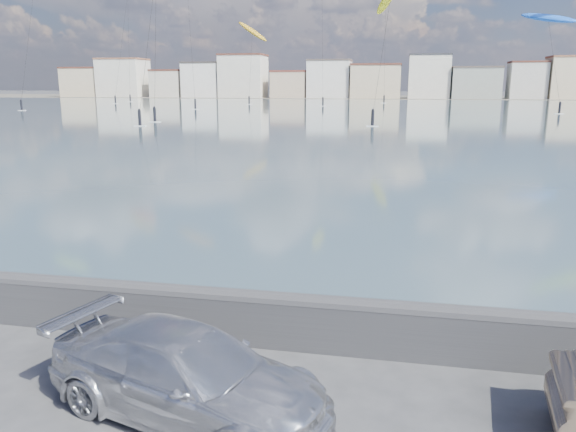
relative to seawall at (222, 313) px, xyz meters
name	(u,v)px	position (x,y,z in m)	size (l,w,h in m)	color
ground	(166,423)	(0.00, -2.70, -0.58)	(700.00, 700.00, 0.00)	#333335
bay_water	(384,112)	(0.00, 88.80, -0.58)	(500.00, 177.00, 0.00)	#425B67
far_shore_strip	(394,97)	(0.00, 197.30, -0.57)	(500.00, 60.00, 0.00)	#4C473D
seawall	(222,313)	(0.00, 0.00, 0.00)	(400.00, 0.36, 1.08)	#28282B
far_buildings	(399,80)	(1.31, 183.30, 5.44)	(240.79, 13.26, 14.60)	beige
car_silver	(188,374)	(0.25, -2.42, 0.07)	(1.82, 4.47, 1.30)	silver
kitesurfer_0	(252,32)	(-34.15, 130.99, 16.59)	(9.99, 16.18, 20.47)	#BF8C19
kitesurfer_1	(386,3)	(-2.58, 149.59, 24.97)	(6.94, 19.47, 28.96)	yellow
kitesurfer_7	(548,19)	(28.19, 104.62, 15.64)	(10.17, 20.77, 18.28)	blue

